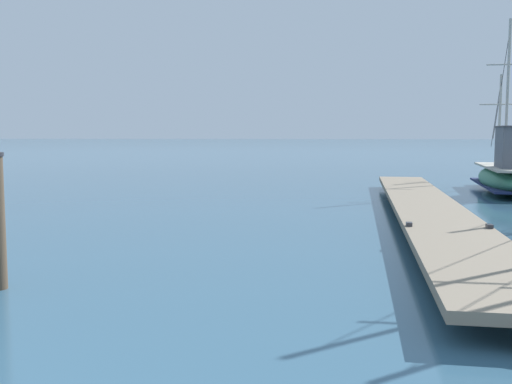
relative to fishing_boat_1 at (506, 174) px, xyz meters
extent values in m
cube|color=gray|center=(-4.66, -7.79, -0.39)|extent=(3.54, 20.17, 0.16)
cylinder|color=#4C3D2D|center=(-5.09, -12.80, -0.61)|extent=(0.36, 0.36, 0.29)
cylinder|color=#4C3D2D|center=(-4.66, -7.79, -0.61)|extent=(0.36, 0.36, 0.29)
cylinder|color=#4C3D2D|center=(-4.22, -2.79, -0.61)|extent=(0.36, 0.36, 0.29)
cylinder|color=#4C3D2D|center=(-3.79, 2.21, -0.61)|extent=(0.36, 0.36, 0.29)
cube|color=#333338|center=(-5.80, -11.73, -0.27)|extent=(0.14, 0.21, 0.08)
cube|color=#333338|center=(-4.21, -11.87, -0.27)|extent=(0.14, 0.21, 0.08)
ellipsoid|color=#337556|center=(0.02, 0.15, -0.23)|extent=(2.81, 7.07, 1.05)
cube|color=#B2AD9E|center=(0.02, 0.15, 0.25)|extent=(2.50, 6.36, 0.08)
cube|color=#19234C|center=(0.02, 0.15, -0.47)|extent=(2.81, 6.94, 0.08)
cube|color=#565B66|center=(-0.13, -0.87, 1.06)|extent=(1.20, 1.90, 1.53)
cylinder|color=#B2ADA3|center=(0.07, 0.49, 3.20)|extent=(0.11, 0.11, 5.81)
cylinder|color=#B2ADA3|center=(0.07, 0.49, 4.32)|extent=(1.65, 0.30, 0.06)
cylinder|color=#333338|center=(0.30, 2.04, 3.49)|extent=(0.46, 2.99, 4.30)
cylinder|color=#B2ADA3|center=(0.29, 2.02, 2.19)|extent=(0.11, 0.11, 3.78)
cylinder|color=#B2ADA3|center=(0.29, 2.02, 2.82)|extent=(1.65, 0.30, 0.06)
cylinder|color=#333338|center=(0.44, 3.03, 2.38)|extent=(0.31, 1.96, 2.80)
camera|label=1|loc=(-8.01, -24.28, 1.66)|focal=41.86mm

